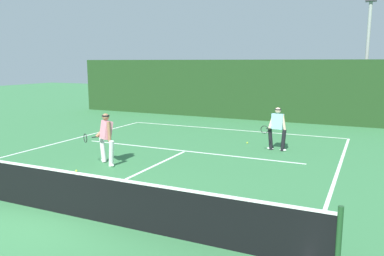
{
  "coord_description": "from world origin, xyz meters",
  "views": [
    {
      "loc": [
        6.13,
        -6.01,
        3.28
      ],
      "look_at": [
        0.54,
        5.93,
        1.0
      ],
      "focal_mm": 36.03,
      "sensor_mm": 36.0,
      "label": 1
    }
  ],
  "objects": [
    {
      "name": "tennis_net",
      "position": [
        0.0,
        0.0,
        0.51
      ],
      "size": [
        11.74,
        0.09,
        1.11
      ],
      "color": "#1E4723",
      "rests_on": "ground_plane"
    },
    {
      "name": "tennis_ball",
      "position": [
        1.69,
        8.76,
        0.03
      ],
      "size": [
        0.07,
        0.07,
        0.07
      ],
      "primitive_type": "sphere",
      "color": "#D1E033",
      "rests_on": "ground_plane"
    },
    {
      "name": "court_line_centre",
      "position": [
        0.0,
        3.2,
        0.0
      ],
      "size": [
        0.1,
        6.4,
        0.01
      ],
      "primitive_type": "cube",
      "color": "white",
      "rests_on": "ground_plane"
    },
    {
      "name": "player_near",
      "position": [
        -1.5,
        3.79,
        0.92
      ],
      "size": [
        1.13,
        0.83,
        1.66
      ],
      "rotation": [
        0.0,
        0.0,
        2.62
      ],
      "color": "silver",
      "rests_on": "ground_plane"
    },
    {
      "name": "tennis_ball_extra",
      "position": [
        -1.78,
        2.65,
        0.03
      ],
      "size": [
        0.07,
        0.07,
        0.07
      ],
      "primitive_type": "sphere",
      "color": "#D1E033",
      "rests_on": "ground_plane"
    },
    {
      "name": "court_line_baseline_far",
      "position": [
        0.0,
        11.55,
        0.0
      ],
      "size": [
        10.72,
        0.1,
        0.01
      ],
      "primitive_type": "cube",
      "color": "white",
      "rests_on": "ground_plane"
    },
    {
      "name": "player_far",
      "position": [
        3.03,
        8.06,
        0.89
      ],
      "size": [
        0.87,
        0.86,
        1.62
      ],
      "rotation": [
        0.0,
        0.0,
        3.05
      ],
      "color": "black",
      "rests_on": "ground_plane"
    },
    {
      "name": "court_line_service",
      "position": [
        0.0,
        6.51,
        0.0
      ],
      "size": [
        8.74,
        0.1,
        0.01
      ],
      "primitive_type": "cube",
      "color": "white",
      "rests_on": "ground_plane"
    },
    {
      "name": "ground_plane",
      "position": [
        0.0,
        0.0,
        0.0
      ],
      "size": [
        80.0,
        80.0,
        0.0
      ],
      "primitive_type": "plane",
      "color": "#377845"
    },
    {
      "name": "back_fence_windscreen",
      "position": [
        0.0,
        15.08,
        1.69
      ],
      "size": [
        23.23,
        0.12,
        3.38
      ],
      "primitive_type": "cube",
      "color": "#1E3E1B",
      "rests_on": "ground_plane"
    },
    {
      "name": "light_pole",
      "position": [
        5.74,
        17.02,
        4.19
      ],
      "size": [
        0.55,
        0.44,
        6.75
      ],
      "color": "#9EA39E",
      "rests_on": "ground_plane"
    }
  ]
}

